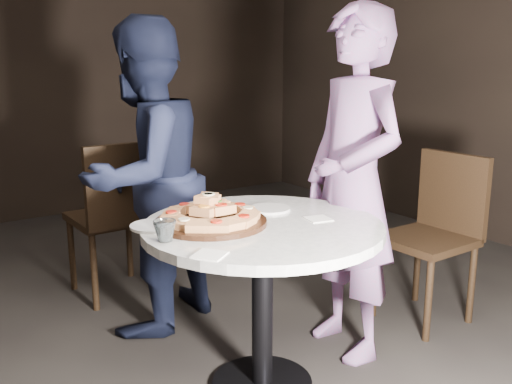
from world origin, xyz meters
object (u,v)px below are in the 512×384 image
Objects in this scene: serving_board at (211,222)px; water_glass at (165,231)px; chair_right at (437,225)px; diner_teal at (353,185)px; table at (262,255)px; chair_far at (117,209)px; diner_navy at (145,178)px; focaccia_pile at (211,212)px.

serving_board is 5.31× the size of water_glass.
chair_right is 0.55× the size of diner_teal.
water_glass is at bearing 178.62° from table.
chair_far is 0.54m from diner_navy.
serving_board is at bearing 150.03° from table.
diner_navy is (-1.43, 0.83, 0.30)m from chair_right.
table is 2.66× the size of serving_board.
chair_right is (1.42, -1.30, -0.02)m from chair_far.
chair_far is (0.05, 1.25, -0.22)m from serving_board.
chair_far reaches higher than focaccia_pile.
diner_teal is (-0.68, -0.00, 0.32)m from chair_right.
focaccia_pile is 0.25× the size of diner_navy.
water_glass is 0.09× the size of chair_far.
focaccia_pile reaches higher than table.
diner_navy reaches higher than focaccia_pile.
water_glass is (-0.26, -0.10, 0.03)m from serving_board.
chair_right is 1.68m from diner_navy.
focaccia_pile is 1.50m from chair_right.
water_glass is 1.05m from diner_teal.
serving_board is at bearing -93.07° from chair_right.
table is at bearing -1.38° from water_glass.
diner_teal reaches higher than water_glass.
table is at bearing -88.35° from chair_right.
table is 1.28× the size of chair_far.
diner_teal is at bearing -4.16° from focaccia_pile.
diner_navy is 1.12m from diner_teal.
chair_far is 1.04× the size of chair_right.
chair_far is 0.59× the size of diner_navy.
diner_teal is at bearing -90.91° from chair_right.
focaccia_pile is at bearing -93.22° from chair_right.
chair_right is at bearing -2.15° from focaccia_pile.
table is at bearing -29.97° from serving_board.
serving_board is at bearing 61.93° from diner_navy.
chair_far reaches higher than table.
chair_right reaches higher than table.
diner_teal is at bearing 5.67° from table.
diner_navy is (-0.15, 0.89, 0.21)m from table.
serving_board is (-0.19, 0.11, 0.16)m from table.
chair_right is 0.56× the size of diner_navy.
serving_board is at bearing -128.07° from focaccia_pile.
diner_teal is at bearing -3.88° from serving_board.
chair_right reaches higher than water_glass.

